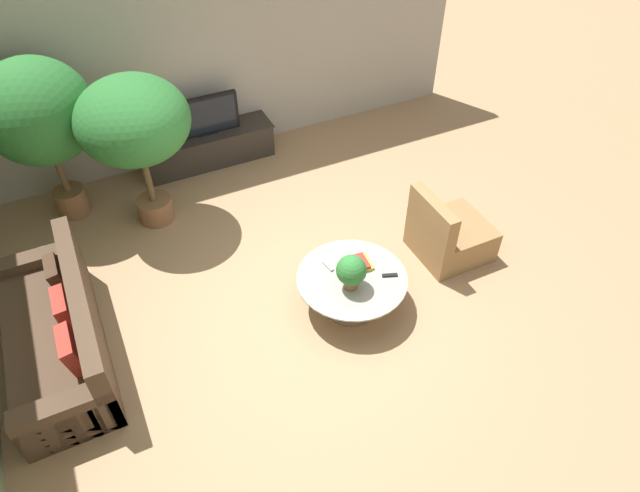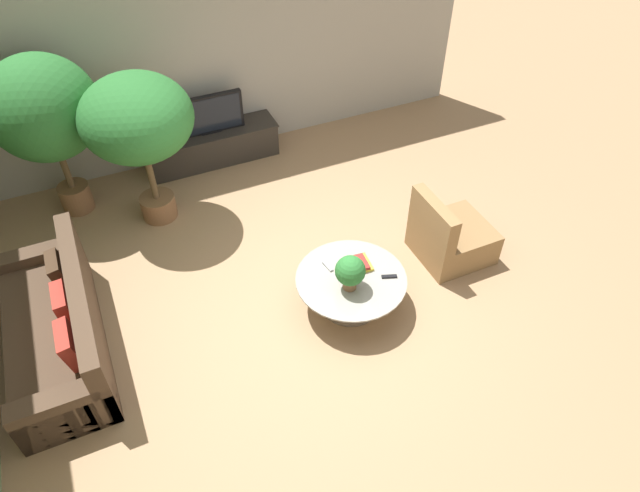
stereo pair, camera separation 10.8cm
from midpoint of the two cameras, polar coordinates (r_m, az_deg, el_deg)
The scene contains 13 objects.
ground_plane at distance 6.27m, azimuth -0.20°, elevation -5.03°, with size 24.00×24.00×0.00m, color #9E7A56.
back_wall_stone at distance 7.93m, azimuth -10.47°, elevation 19.02°, with size 7.40×0.12×3.00m, color #A39E93.
media_console at distance 8.20m, azimuth -10.27°, elevation 9.87°, with size 1.81×0.50×0.47m.
television at distance 7.95m, azimuth -10.71°, elevation 12.78°, with size 0.95×0.13×0.53m.
coffee_table at distance 5.99m, azimuth 3.61°, elevation -4.00°, with size 1.16×1.16×0.41m.
couch_by_wall at distance 6.13m, azimuth -24.16°, elevation -7.62°, with size 0.84×2.13×0.84m.
armchair_wicker at distance 6.71m, azimuth 13.29°, elevation 0.85°, with size 0.80×0.76×0.86m.
potted_palm_tall at distance 7.23m, azimuth -25.51°, elevation 12.09°, with size 1.25×1.25×2.04m.
potted_palm_corner at distance 6.74m, azimuth -17.36°, elevation 11.81°, with size 1.26×1.26×1.89m.
potted_plant_tabletop at distance 5.65m, azimuth 3.59°, elevation -2.57°, with size 0.31×0.31×0.39m.
book_stack at distance 6.01m, azimuth 4.33°, elevation -1.78°, with size 0.27×0.28×0.07m.
remote_black at distance 5.94m, azimuth 7.45°, elevation -3.04°, with size 0.04×0.16×0.02m, color black.
remote_silver at distance 5.99m, azimuth 1.30°, elevation -2.05°, with size 0.04×0.16×0.02m, color gray.
Camera 2 is at (-1.64, -3.82, 4.69)m, focal length 32.00 mm.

